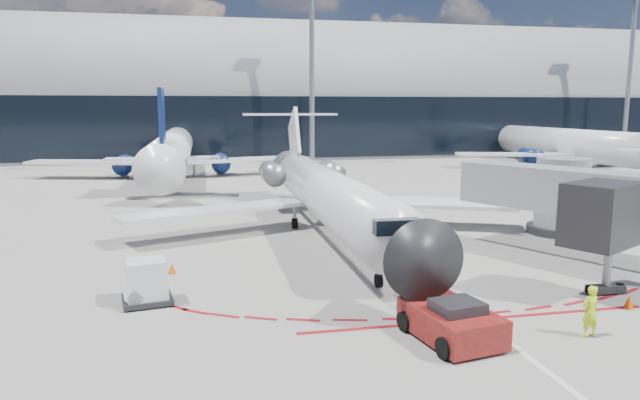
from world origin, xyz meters
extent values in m
plane|color=slate|center=(0.00, 0.00, 0.00)|extent=(260.00, 260.00, 0.00)
cube|color=silver|center=(0.00, 2.00, 0.01)|extent=(0.25, 40.00, 0.01)
cube|color=maroon|center=(0.00, -11.50, 0.01)|extent=(14.00, 0.25, 0.01)
cube|color=gray|center=(0.00, 65.00, 5.00)|extent=(150.00, 24.00, 10.00)
cylinder|color=gray|center=(0.00, 65.00, 10.00)|extent=(150.00, 24.00, 24.00)
cube|color=black|center=(0.00, 52.95, 5.00)|extent=(150.00, 0.20, 9.00)
cube|color=gray|center=(9.00, -4.50, 3.60)|extent=(8.22, 12.61, 2.30)
cube|color=black|center=(5.95, -10.24, 3.60)|extent=(3.86, 3.44, 2.60)
cylinder|color=gray|center=(6.75, -9.84, 1.20)|extent=(0.36, 0.36, 2.40)
cube|color=black|center=(6.75, -9.84, 0.22)|extent=(1.60, 0.60, 0.30)
cylinder|color=gray|center=(12.05, 1.24, 2.40)|extent=(3.20, 3.20, 4.80)
cylinder|color=black|center=(12.05, 1.24, 0.25)|extent=(4.00, 4.00, 0.50)
cylinder|color=gray|center=(5.00, 48.00, 12.50)|extent=(0.70, 0.70, 25.00)
cylinder|color=gray|center=(55.00, 48.00, 12.50)|extent=(0.70, 0.70, 25.00)
cylinder|color=silver|center=(-2.55, 3.26, 2.63)|extent=(3.02, 24.59, 3.02)
cone|color=black|center=(-2.55, -10.60, 2.63)|extent=(3.02, 3.13, 3.02)
cone|color=silver|center=(-2.55, 17.56, 2.63)|extent=(3.02, 4.02, 3.02)
cube|color=black|center=(-2.55, -8.81, 3.24)|extent=(1.90, 1.56, 0.61)
cube|color=silver|center=(-9.48, 4.93, 1.62)|extent=(11.97, 7.10, 0.35)
cube|color=silver|center=(4.38, 4.93, 1.62)|extent=(11.97, 7.10, 0.35)
cube|color=silver|center=(-2.55, 16.45, 5.31)|extent=(0.28, 5.24, 5.34)
cube|color=silver|center=(-2.55, 18.79, 7.32)|extent=(8.05, 1.79, 0.18)
cylinder|color=slate|center=(-4.84, 13.09, 2.91)|extent=(1.68, 3.80, 1.68)
cylinder|color=slate|center=(-0.26, 13.09, 2.91)|extent=(1.68, 3.80, 1.68)
cylinder|color=black|center=(-2.55, -7.02, 0.31)|extent=(0.25, 0.63, 0.63)
cylinder|color=black|center=(-4.23, 6.05, 0.36)|extent=(0.34, 0.72, 0.72)
cylinder|color=black|center=(-0.87, 6.05, 0.36)|extent=(0.34, 0.72, 0.72)
cylinder|color=gray|center=(-2.55, -7.02, 0.61)|extent=(0.20, 0.20, 1.23)
cube|color=#630E12|center=(-1.85, -13.04, 0.62)|extent=(2.85, 3.93, 1.01)
cube|color=black|center=(-1.79, -13.37, 1.29)|extent=(1.78, 1.60, 0.39)
cylinder|color=gray|center=(-2.29, -10.61, 0.39)|extent=(0.63, 2.89, 0.11)
cylinder|color=black|center=(-2.68, -14.44, 0.36)|extent=(0.44, 0.76, 0.72)
cylinder|color=black|center=(-0.58, -14.06, 0.36)|extent=(0.44, 0.76, 0.72)
cylinder|color=black|center=(-3.12, -12.01, 0.36)|extent=(0.44, 0.76, 0.72)
cylinder|color=black|center=(-1.02, -11.63, 0.36)|extent=(0.44, 0.76, 0.72)
imported|color=#CFFF1A|center=(2.96, -13.81, 0.93)|extent=(0.73, 0.53, 1.87)
cube|color=black|center=(-12.44, -7.16, 0.18)|extent=(2.21, 1.97, 0.21)
cube|color=white|center=(-12.44, -7.16, 1.05)|extent=(1.79, 1.71, 1.56)
cylinder|color=black|center=(-13.10, -7.91, 0.10)|extent=(0.13, 0.21, 0.20)
cylinder|color=black|center=(-11.57, -7.65, 0.10)|extent=(0.13, 0.21, 0.20)
cylinder|color=black|center=(-13.32, -6.66, 0.10)|extent=(0.13, 0.21, 0.20)
cylinder|color=black|center=(-11.78, -6.40, 0.10)|extent=(0.13, 0.21, 0.20)
cone|color=#FF5305|center=(-11.67, -2.99, 0.26)|extent=(0.37, 0.37, 0.52)
cone|color=#FF5305|center=(6.41, -11.62, 0.27)|extent=(0.39, 0.39, 0.54)
camera|label=1|loc=(-10.04, -30.42, 7.94)|focal=32.00mm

